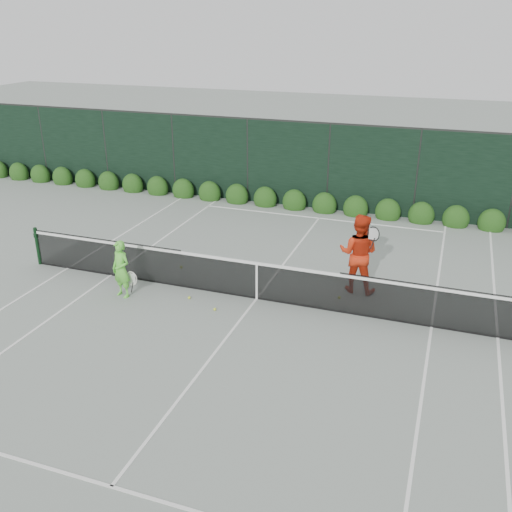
% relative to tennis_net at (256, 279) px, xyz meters
% --- Properties ---
extents(ground, '(80.00, 80.00, 0.00)m').
position_rel_tennis_net_xyz_m(ground, '(0.02, 0.00, -0.53)').
color(ground, gray).
rests_on(ground, ground).
extents(tennis_net, '(12.90, 0.10, 1.07)m').
position_rel_tennis_net_xyz_m(tennis_net, '(0.00, 0.00, 0.00)').
color(tennis_net, '#103217').
rests_on(tennis_net, ground).
extents(player_woman, '(0.65, 0.48, 1.43)m').
position_rel_tennis_net_xyz_m(player_woman, '(-3.13, -0.93, 0.18)').
color(player_woman, '#62DA40').
rests_on(player_woman, ground).
extents(player_man, '(1.01, 0.80, 2.01)m').
position_rel_tennis_net_xyz_m(player_man, '(2.21, 1.29, 0.47)').
color(player_man, red).
rests_on(player_man, ground).
extents(court_lines, '(11.03, 23.83, 0.01)m').
position_rel_tennis_net_xyz_m(court_lines, '(0.02, 0.00, -0.53)').
color(court_lines, white).
rests_on(court_lines, ground).
extents(windscreen_fence, '(32.00, 21.07, 3.06)m').
position_rel_tennis_net_xyz_m(windscreen_fence, '(0.02, -2.71, 0.98)').
color(windscreen_fence, black).
rests_on(windscreen_fence, ground).
extents(hedge_row, '(31.66, 0.65, 0.94)m').
position_rel_tennis_net_xyz_m(hedge_row, '(0.02, 7.15, -0.30)').
color(hedge_row, '#193C10').
rests_on(hedge_row, ground).
extents(tennis_balls, '(4.53, 2.01, 0.07)m').
position_rel_tennis_net_xyz_m(tennis_balls, '(-0.71, 0.07, -0.50)').
color(tennis_balls, '#CBE132').
rests_on(tennis_balls, ground).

